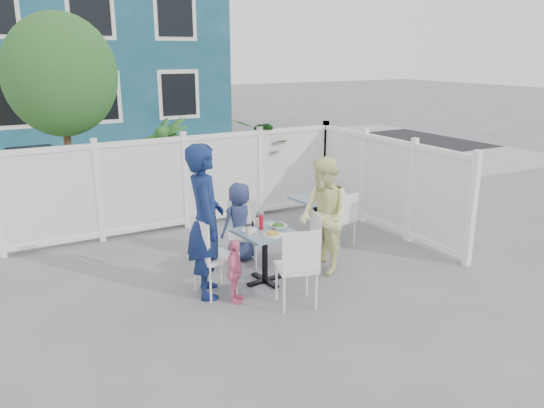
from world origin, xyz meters
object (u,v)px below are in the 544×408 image
spare_table (315,207)px  chair_right (309,238)px  chair_near (298,263)px  utility_cabinet (35,187)px  chair_left (209,251)px  chair_back (243,229)px  man (205,221)px  boy (240,222)px  main_table (265,243)px  woman (324,216)px  toddler (235,272)px

spare_table → chair_right: bearing=-127.4°
chair_near → spare_table: bearing=67.5°
utility_cabinet → chair_left: 4.55m
chair_right → chair_back: chair_back is taller
chair_back → man: (-0.83, -0.68, 0.43)m
boy → chair_right: bearing=120.2°
main_table → spare_table: (1.55, 1.12, -0.02)m
main_table → man: size_ratio=0.39×
man → woman: size_ratio=1.20×
utility_cabinet → chair_back: (2.35, -3.55, -0.12)m
toddler → chair_right: bearing=-36.4°
main_table → chair_back: (0.03, 0.73, -0.03)m
chair_near → boy: size_ratio=0.86×
chair_back → man: bearing=63.1°
boy → toddler: 1.40m
spare_table → chair_near: chair_near is taller
chair_left → chair_back: chair_left is taller
spare_table → boy: (-1.48, -0.24, 0.05)m
chair_right → boy: 1.07m
chair_back → spare_table: bearing=-141.3°
chair_left → chair_near: 1.15m
spare_table → woman: (-0.65, -1.18, 0.27)m
chair_back → chair_near: size_ratio=0.91×
utility_cabinet → chair_near: (2.30, -5.14, -0.06)m
chair_right → boy: size_ratio=0.71×
chair_right → man: man is taller
boy → woman: bearing=123.7°
spare_table → chair_left: chair_left is taller
woman → chair_left: bearing=-84.6°
spare_table → man: 2.61m
chair_back → boy: (0.03, 0.15, 0.05)m
main_table → woman: 0.93m
utility_cabinet → chair_back: size_ratio=1.42×
chair_left → chair_back: (0.82, 0.73, -0.06)m
main_table → spare_table: size_ratio=1.05×
main_table → chair_right: 0.73m
chair_right → chair_back: 0.97m
chair_right → chair_near: chair_near is taller
chair_right → chair_near: (-0.74, -0.90, 0.10)m
chair_near → boy: (0.08, 1.73, -0.00)m
boy → toddler: boy is taller
chair_right → toddler: (-1.32, -0.38, -0.08)m
chair_left → chair_near: bearing=36.1°
woman → toddler: woman is taller
chair_back → chair_right: bearing=159.2°
chair_near → main_table: bearing=104.8°
chair_right → spare_table: bearing=-24.4°
spare_table → man: bearing=-155.4°
chair_back → chair_left: bearing=65.7°
chair_right → boy: (-0.66, 0.83, 0.10)m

